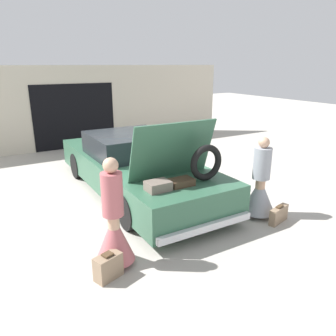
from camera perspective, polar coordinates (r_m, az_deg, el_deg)
ground_plane at (r=7.71m, az=-5.54°, el=-3.99°), size 40.00×40.00×0.00m
garage_wall_back at (r=11.95m, az=-16.10°, el=10.05°), size 12.00×0.14×2.80m
car at (r=7.53m, az=-5.72°, el=0.29°), size 1.99×5.41×1.88m
person_left at (r=4.84m, az=-9.39°, el=-10.29°), size 0.58×0.58×1.64m
person_right at (r=6.53m, az=15.71°, el=-3.48°), size 0.63×0.63×1.56m
suitcase_beside_left_person at (r=4.76m, az=-10.37°, el=-16.55°), size 0.43×0.31×0.38m
suitcase_beside_right_person at (r=6.50m, az=18.72°, el=-7.69°), size 0.52×0.25×0.33m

